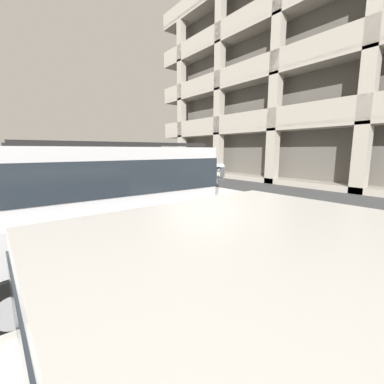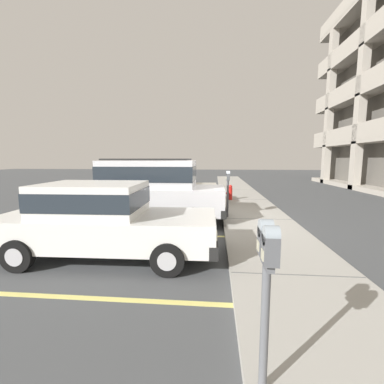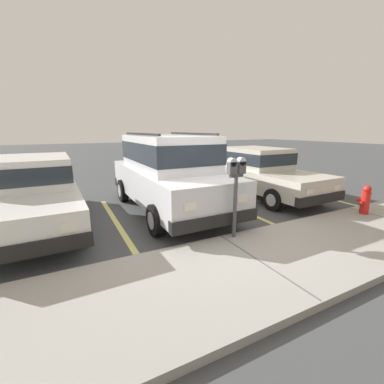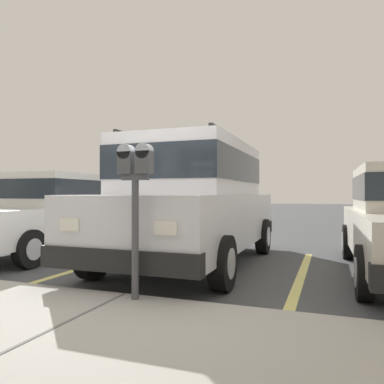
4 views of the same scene
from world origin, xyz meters
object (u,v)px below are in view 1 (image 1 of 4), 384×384
(silver_suv, at_px, (114,204))
(red_sedan, at_px, (63,194))
(dark_hatchback, at_px, (263,334))
(parking_meter_near, at_px, (217,181))
(fire_hydrant, at_px, (152,192))

(silver_suv, xyz_separation_m, red_sedan, (-3.24, -0.15, -0.27))
(dark_hatchback, relative_size, parking_meter_near, 2.98)
(silver_suv, height_order, dark_hatchback, silver_suv)
(dark_hatchback, distance_m, fire_hydrant, 7.67)
(silver_suv, relative_size, parking_meter_near, 3.17)
(dark_hatchback, relative_size, fire_hydrant, 6.46)
(silver_suv, relative_size, fire_hydrant, 6.85)
(fire_hydrant, bearing_deg, red_sedan, -76.10)
(dark_hatchback, bearing_deg, parking_meter_near, 139.87)
(silver_suv, distance_m, fire_hydrant, 4.90)
(red_sedan, bearing_deg, silver_suv, 1.62)
(dark_hatchback, height_order, parking_meter_near, parking_meter_near)
(parking_meter_near, bearing_deg, dark_hatchback, -38.80)
(red_sedan, height_order, fire_hydrant, red_sedan)
(parking_meter_near, bearing_deg, fire_hydrant, 175.36)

